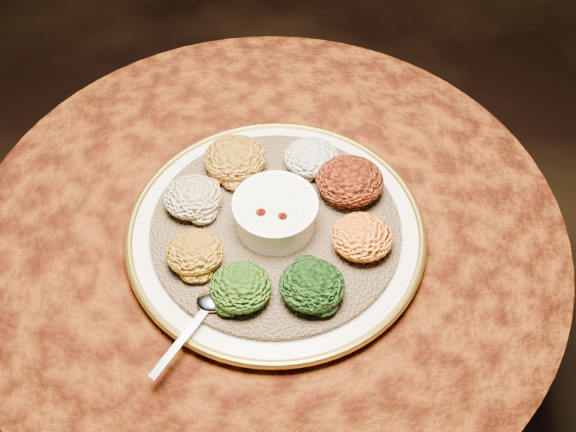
{
  "coord_description": "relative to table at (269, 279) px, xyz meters",
  "views": [
    {
      "loc": [
        0.04,
        -0.63,
        1.56
      ],
      "look_at": [
        0.03,
        -0.01,
        0.76
      ],
      "focal_mm": 40.0,
      "sensor_mm": 36.0,
      "label": 1
    }
  ],
  "objects": [
    {
      "name": "table",
      "position": [
        0.0,
        0.0,
        0.0
      ],
      "size": [
        0.96,
        0.96,
        0.73
      ],
      "color": "black",
      "rests_on": "ground"
    },
    {
      "name": "platter",
      "position": [
        0.02,
        -0.03,
        0.19
      ],
      "size": [
        0.56,
        0.56,
        0.02
      ],
      "rotation": [
        0.0,
        0.0,
        0.29
      ],
      "color": "beige",
      "rests_on": "table"
    },
    {
      "name": "injera",
      "position": [
        0.02,
        -0.03,
        0.2
      ],
      "size": [
        0.52,
        0.52,
        0.01
      ],
      "primitive_type": "cylinder",
      "rotation": [
        0.0,
        0.0,
        0.43
      ],
      "color": "olive",
      "rests_on": "platter"
    },
    {
      "name": "stew_bowl",
      "position": [
        0.02,
        -0.03,
        0.24
      ],
      "size": [
        0.13,
        0.13,
        0.05
      ],
      "color": "white",
      "rests_on": "injera"
    },
    {
      "name": "spoon",
      "position": [
        -0.08,
        -0.18,
        0.21
      ],
      "size": [
        0.1,
        0.14,
        0.01
      ],
      "rotation": [
        0.0,
        0.0,
        -2.12
      ],
      "color": "silver",
      "rests_on": "injera"
    },
    {
      "name": "portion_ayib",
      "position": [
        0.07,
        0.09,
        0.23
      ],
      "size": [
        0.09,
        0.09,
        0.04
      ],
      "primitive_type": "ellipsoid",
      "color": "beige",
      "rests_on": "injera"
    },
    {
      "name": "portion_kitfo",
      "position": [
        0.13,
        0.04,
        0.23
      ],
      "size": [
        0.11,
        0.1,
        0.05
      ],
      "primitive_type": "ellipsoid",
      "color": "black",
      "rests_on": "injera"
    },
    {
      "name": "portion_tikil",
      "position": [
        0.14,
        -0.07,
        0.23
      ],
      "size": [
        0.09,
        0.09,
        0.04
      ],
      "primitive_type": "ellipsoid",
      "color": "#C17B10",
      "rests_on": "injera"
    },
    {
      "name": "portion_gomen",
      "position": [
        0.07,
        -0.15,
        0.23
      ],
      "size": [
        0.09,
        0.09,
        0.05
      ],
      "primitive_type": "ellipsoid",
      "color": "black",
      "rests_on": "injera"
    },
    {
      "name": "portion_mixveg",
      "position": [
        -0.03,
        -0.16,
        0.23
      ],
      "size": [
        0.09,
        0.08,
        0.04
      ],
      "primitive_type": "ellipsoid",
      "color": "#A4430A",
      "rests_on": "injera"
    },
    {
      "name": "portion_kik",
      "position": [
        -0.1,
        -0.1,
        0.23
      ],
      "size": [
        0.09,
        0.08,
        0.04
      ],
      "primitive_type": "ellipsoid",
      "color": "#AA5C0F",
      "rests_on": "injera"
    },
    {
      "name": "portion_timatim",
      "position": [
        -0.11,
        0.01,
        0.23
      ],
      "size": [
        0.09,
        0.09,
        0.04
      ],
      "primitive_type": "ellipsoid",
      "color": "maroon",
      "rests_on": "injera"
    },
    {
      "name": "portion_shiro",
      "position": [
        -0.05,
        0.09,
        0.23
      ],
      "size": [
        0.1,
        0.1,
        0.05
      ],
      "primitive_type": "ellipsoid",
      "color": "#A27013",
      "rests_on": "injera"
    }
  ]
}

